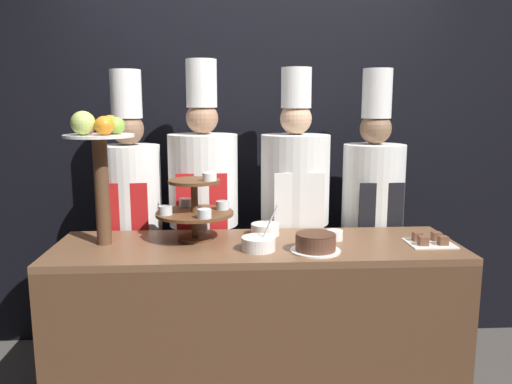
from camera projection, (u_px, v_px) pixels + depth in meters
The scene contains 13 objects.
wall_back at pixel (249, 138), 3.36m from camera, with size 10.00×0.06×2.80m.
buffet_counter at pixel (257, 329), 2.61m from camera, with size 2.05×0.62×0.93m.
tiered_stand at pixel (195, 207), 2.58m from camera, with size 0.40×0.40×0.36m.
fruit_pedestal at pixel (99, 149), 2.44m from camera, with size 0.34×0.34×0.67m.
cake_round at pixel (316, 243), 2.39m from camera, with size 0.24×0.24×0.09m.
cup_white at pixel (335, 235), 2.60m from camera, with size 0.09×0.09×0.05m.
cake_square_tray at pixel (430, 241), 2.53m from camera, with size 0.22×0.20×0.05m.
serving_bowl_near at pixel (258, 244), 2.42m from camera, with size 0.17×0.17×0.17m.
serving_bowl_far at pixel (265, 229), 2.70m from camera, with size 0.15×0.15×0.16m.
chef_left at pixel (131, 212), 3.01m from camera, with size 0.37×0.37×1.82m.
chef_center_left at pixel (204, 208), 3.03m from camera, with size 0.41×0.41×1.88m.
chef_center_right at pixel (295, 208), 3.06m from camera, with size 0.42×0.42×1.84m.
chef_right at pixel (372, 210), 3.09m from camera, with size 0.38×0.38×1.83m.
Camera 1 is at (-0.15, -2.13, 1.63)m, focal length 35.00 mm.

